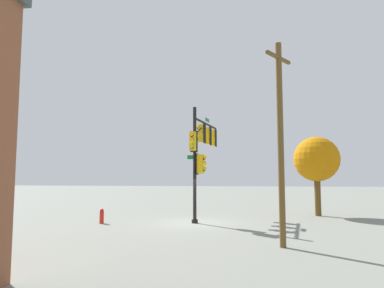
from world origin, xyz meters
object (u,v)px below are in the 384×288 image
Objects in this scene: signal_pole_assembly at (202,146)px; tree_near at (316,160)px; fire_hydrant at (102,216)px; utility_pole at (280,138)px.

tree_near is (2.97, -7.61, -0.77)m from signal_pole_assembly.
signal_pole_assembly is 7.22m from fire_hydrant.
fire_hydrant is 14.47m from tree_near.
fire_hydrant is 0.16× the size of tree_near.
signal_pole_assembly is 1.26× the size of tree_near.
tree_near reaches higher than fire_hydrant.
fire_hydrant is at bearing 110.61° from tree_near.
tree_near is (10.25, -3.93, -0.42)m from utility_pole.
signal_pole_assembly is 8.11× the size of fire_hydrant.
tree_near is at bearing -68.68° from signal_pole_assembly.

